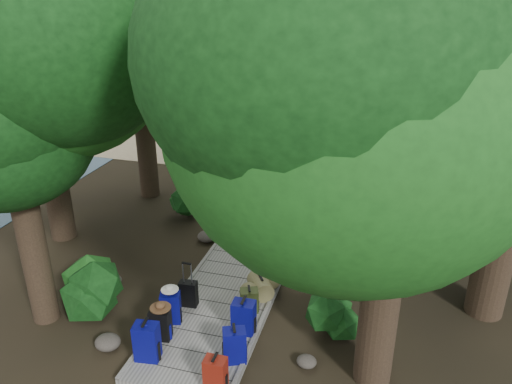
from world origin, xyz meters
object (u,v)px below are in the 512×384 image
(duffel_right_khaki, at_px, (260,286))
(backpack_left_c, at_px, (171,306))
(lone_suitcase_on_sand, at_px, (323,143))
(kayak, at_px, (259,123))
(backpack_left_a, at_px, (147,340))
(backpack_right_b, at_px, (234,344))
(backpack_right_a, at_px, (215,372))
(backpack_left_b, at_px, (160,323))
(backpack_right_d, at_px, (249,299))
(sun_lounger, at_px, (390,140))
(backpack_right_c, at_px, (244,315))
(suitcase_on_boardwalk, at_px, (189,294))

(duffel_right_khaki, bearing_deg, backpack_left_c, -168.93)
(lone_suitcase_on_sand, height_order, kayak, lone_suitcase_on_sand)
(backpack_left_a, xyz_separation_m, backpack_right_b, (1.49, 0.37, -0.04))
(backpack_right_a, bearing_deg, backpack_left_b, 147.74)
(backpack_left_a, relative_size, backpack_left_c, 1.13)
(kayak, bearing_deg, backpack_left_a, -103.28)
(backpack_left_c, bearing_deg, kayak, 80.65)
(backpack_right_d, xyz_separation_m, sun_lounger, (2.29, 11.93, -0.10))
(backpack_right_c, distance_m, suitcase_on_boardwalk, 1.41)
(backpack_right_b, distance_m, kayak, 15.18)
(backpack_right_c, height_order, suitcase_on_boardwalk, backpack_right_c)
(backpack_right_a, relative_size, backpack_right_c, 0.89)
(suitcase_on_boardwalk, distance_m, kayak, 13.65)
(lone_suitcase_on_sand, relative_size, kayak, 0.25)
(backpack_left_b, bearing_deg, lone_suitcase_on_sand, 76.70)
(sun_lounger, bearing_deg, backpack_right_b, -112.20)
(backpack_left_c, height_order, kayak, backpack_left_c)
(backpack_right_c, relative_size, kayak, 0.25)
(kayak, bearing_deg, suitcase_on_boardwalk, -101.95)
(backpack_left_c, relative_size, backpack_right_d, 1.30)
(lone_suitcase_on_sand, relative_size, sun_lounger, 0.44)
(backpack_right_d, bearing_deg, lone_suitcase_on_sand, 69.07)
(backpack_left_c, relative_size, duffel_right_khaki, 1.10)
(duffel_right_khaki, bearing_deg, backpack_right_b, -119.27)
(backpack_right_d, bearing_deg, backpack_left_b, -159.27)
(duffel_right_khaki, bearing_deg, backpack_right_d, -128.18)
(lone_suitcase_on_sand, bearing_deg, backpack_left_c, -105.43)
(lone_suitcase_on_sand, bearing_deg, backpack_right_c, -98.09)
(backpack_right_a, height_order, backpack_right_d, backpack_right_a)
(backpack_left_a, distance_m, lone_suitcase_on_sand, 12.40)
(backpack_right_a, bearing_deg, backpack_right_b, 81.43)
(backpack_left_a, relative_size, backpack_right_a, 1.23)
(backpack_left_a, bearing_deg, suitcase_on_boardwalk, 79.14)
(backpack_right_a, xyz_separation_m, backpack_right_c, (0.02, 1.47, 0.04))
(backpack_right_d, xyz_separation_m, suitcase_on_boardwalk, (-1.24, -0.16, 0.01))
(backpack_right_d, distance_m, kayak, 13.75)
(sun_lounger, bearing_deg, lone_suitcase_on_sand, -164.01)
(lone_suitcase_on_sand, xyz_separation_m, sun_lounger, (2.47, 1.38, -0.10))
(backpack_right_d, bearing_deg, backpack_right_a, -110.23)
(backpack_right_d, relative_size, kayak, 0.19)
(backpack_right_b, distance_m, suitcase_on_boardwalk, 1.89)
(backpack_left_b, xyz_separation_m, backpack_left_c, (-0.02, 0.50, 0.01))
(backpack_left_a, bearing_deg, backpack_left_c, 84.26)
(backpack_right_b, xyz_separation_m, duffel_right_khaki, (-0.10, 2.03, -0.14))
(backpack_right_c, bearing_deg, kayak, 103.17)
(kayak, bearing_deg, duffel_right_khaki, -95.78)
(suitcase_on_boardwalk, bearing_deg, backpack_right_a, -61.16)
(backpack_right_a, distance_m, backpack_right_b, 0.69)
(backpack_left_a, bearing_deg, backpack_right_c, 31.43)
(backpack_left_b, distance_m, backpack_right_d, 1.83)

